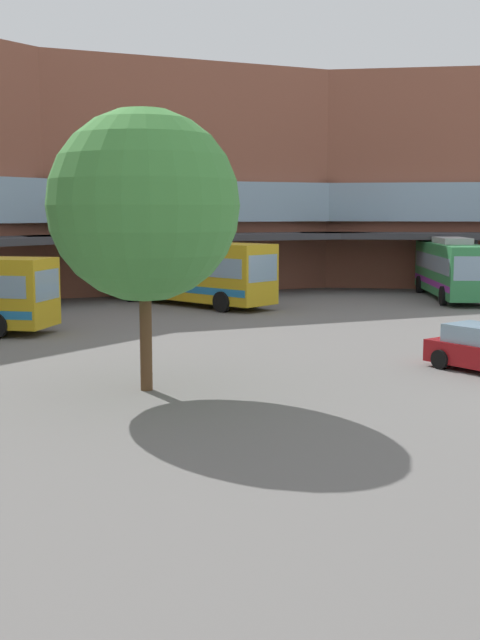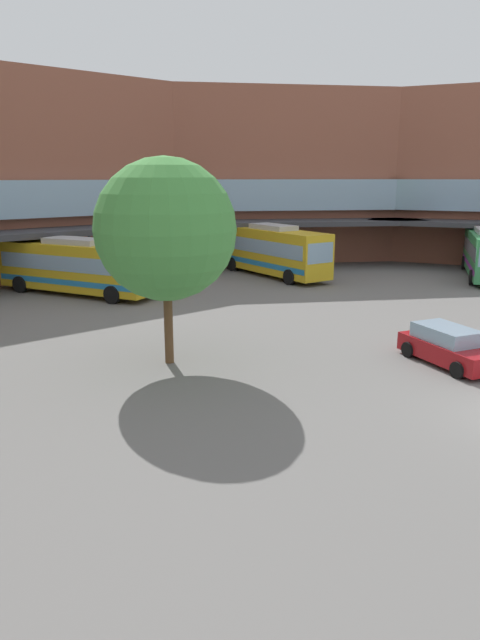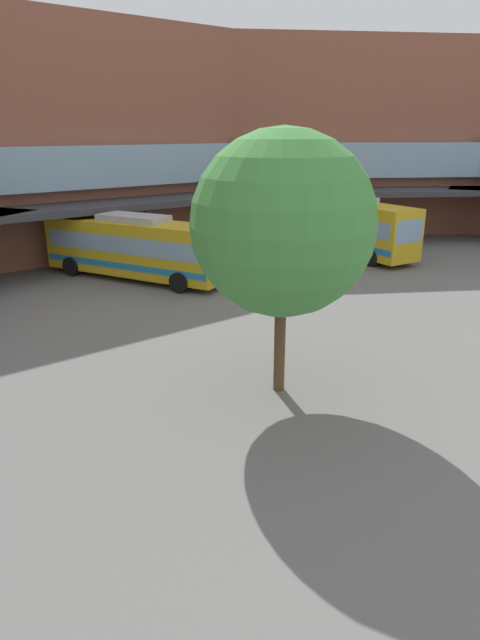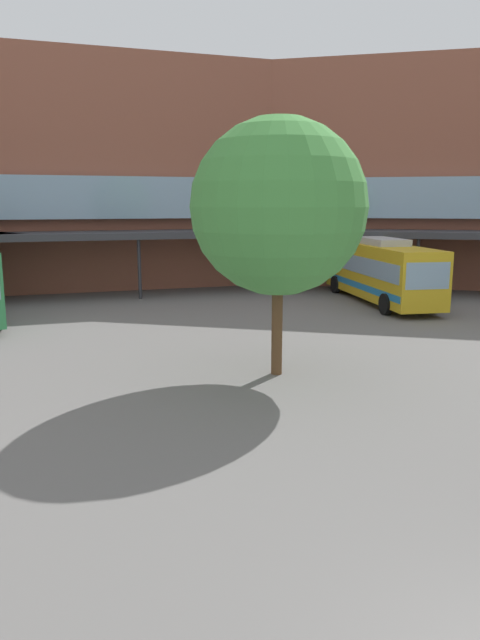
# 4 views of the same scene
# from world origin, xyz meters

# --- Properties ---
(bus_2) EXTENTS (10.99, 5.58, 3.73)m
(bus_2) POSITION_xyz_m (27.29, 7.27, 1.89)
(bus_2) COLOR #338C4C
(bus_2) RESTS_ON ground
(bus_4) EXTENTS (6.53, 11.13, 3.93)m
(bus_4) POSITION_xyz_m (18.91, 20.97, 1.99)
(bus_4) COLOR gold
(bus_4) RESTS_ON ground
(plaza_tree) EXTENTS (5.61, 5.61, 8.28)m
(plaza_tree) POSITION_xyz_m (-1.83, 13.38, 5.46)
(plaza_tree) COLOR brown
(plaza_tree) RESTS_ON ground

